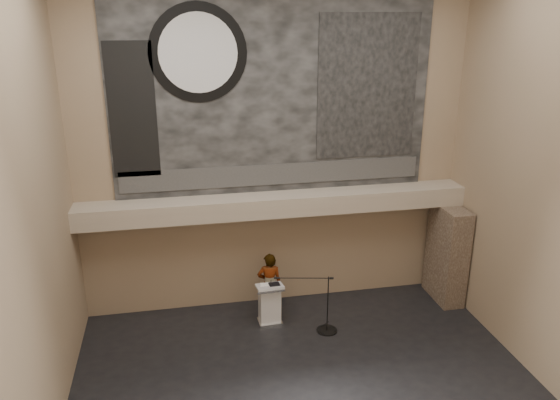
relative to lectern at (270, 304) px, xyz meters
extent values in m
plane|color=black|center=(0.35, -2.77, -0.55)|extent=(10.00, 10.00, 0.00)
cube|color=#8A7358|center=(0.35, 1.23, 3.70)|extent=(10.00, 0.02, 8.50)
cube|color=#8A7358|center=(0.35, -6.77, 3.70)|extent=(10.00, 0.02, 8.50)
cube|color=#8A7358|center=(-4.65, -2.77, 3.70)|extent=(0.02, 8.00, 8.50)
cube|color=#8A7358|center=(5.35, -2.77, 3.70)|extent=(0.02, 8.00, 8.50)
cube|color=gray|center=(0.35, 0.83, 2.40)|extent=(10.00, 0.80, 0.50)
cylinder|color=#B2893D|center=(-1.25, 0.78, 2.12)|extent=(0.04, 0.04, 0.06)
cylinder|color=#B2893D|center=(2.25, 0.78, 2.12)|extent=(0.04, 0.04, 0.06)
cube|color=black|center=(0.35, 1.20, 5.15)|extent=(8.00, 0.05, 5.00)
cube|color=#313131|center=(0.35, 1.16, 3.10)|extent=(7.76, 0.02, 0.55)
cylinder|color=black|center=(-1.45, 1.16, 6.15)|extent=(2.30, 0.02, 2.30)
cylinder|color=silver|center=(-1.45, 1.14, 6.15)|extent=(1.84, 0.02, 1.84)
cube|color=black|center=(2.75, 1.16, 5.25)|extent=(2.60, 0.02, 3.60)
cube|color=black|center=(-3.05, 1.16, 4.85)|extent=(1.10, 0.02, 3.20)
cube|color=#46372B|center=(5.00, 0.38, 0.80)|extent=(0.60, 1.40, 2.70)
cube|color=silver|center=(0.00, 0.00, -0.51)|extent=(0.62, 0.48, 0.08)
cube|color=silver|center=(0.00, 0.00, 0.01)|extent=(0.54, 0.39, 0.96)
cube|color=silver|center=(0.00, -0.02, 0.52)|extent=(0.69, 0.51, 0.12)
cube|color=black|center=(0.12, -0.02, 0.56)|extent=(0.28, 0.23, 0.04)
cube|color=white|center=(-0.12, -0.01, 0.55)|extent=(0.27, 0.34, 0.00)
imported|color=white|center=(0.08, 0.46, 0.32)|extent=(0.69, 0.51, 1.75)
cylinder|color=black|center=(1.35, -0.63, -0.54)|extent=(0.52, 0.52, 0.02)
cylinder|color=black|center=(1.35, -0.63, 0.21)|extent=(0.03, 0.03, 1.52)
cylinder|color=black|center=(0.73, -0.50, 0.93)|extent=(1.37, 0.31, 0.02)
camera|label=1|loc=(-2.12, -12.06, 7.12)|focal=35.00mm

